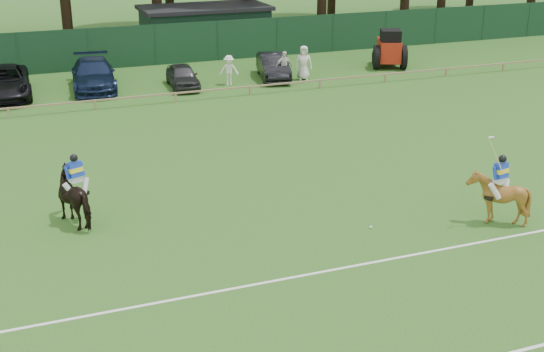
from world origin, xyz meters
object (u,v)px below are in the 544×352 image
suv_black (3,82)px  estate_black (273,66)px  sedan_navy (94,75)px  horse_chestnut (498,198)px  utility_shed (205,29)px  horse_dark (78,197)px  polo_ball (371,227)px  hatch_grey (183,76)px  spectator_left (229,70)px  spectator_right (304,63)px  spectator_mid (284,67)px  tractor (389,49)px

suv_black → estate_black: suv_black is taller
sedan_navy → estate_black: bearing=-0.9°
suv_black → sedan_navy: size_ratio=1.03×
horse_chestnut → utility_shed: size_ratio=0.21×
suv_black → sedan_navy: 4.57m
horse_dark → polo_ball: horse_dark is taller
polo_ball → estate_black: bearing=77.6°
sedan_navy → utility_shed: bearing=48.3°
hatch_grey → utility_shed: bearing=71.3°
estate_black → utility_shed: utility_shed is taller
estate_black → utility_shed: (-1.45, 8.95, 0.83)m
horse_chestnut → hatch_grey: 21.37m
spectator_left → spectator_right: size_ratio=0.84×
hatch_grey → polo_ball: 19.82m
spectator_mid → sedan_navy: bearing=161.5°
horse_chestnut → estate_black: size_ratio=0.40×
hatch_grey → estate_black: 5.37m
sedan_navy → hatch_grey: size_ratio=1.49×
spectator_left → suv_black: bearing=-169.2°
spectator_mid → utility_shed: size_ratio=0.21×
horse_dark → spectator_mid: bearing=-154.1°
suv_black → spectator_mid: bearing=-7.3°
spectator_mid → polo_ball: spectator_mid is taller
hatch_grey → horse_dark: bearing=-110.5°
estate_black → utility_shed: 9.10m
horse_dark → suv_black: size_ratio=0.36×
horse_dark → sedan_navy: horse_dark is taller
polo_ball → suv_black: bearing=115.6°
suv_black → tractor: (22.13, -0.72, 0.31)m
suv_black → spectator_left: 11.80m
estate_black → tractor: (7.64, 0.31, 0.39)m
utility_shed → polo_ball: bearing=-95.8°
polo_ball → spectator_mid: bearing=76.3°
spectator_right → horse_chestnut: bearing=-75.6°
sedan_navy → tractor: bearing=2.8°
spectator_mid → spectator_right: (1.32, 0.29, 0.08)m
spectator_left → sedan_navy: bearing=-174.2°
spectator_mid → suv_black: bearing=165.5°
polo_ball → tractor: (12.05, 20.31, 1.05)m
suv_black → horse_dark: bearing=-83.5°
suv_black → hatch_grey: bearing=-6.8°
estate_black → spectator_mid: bearing=-67.1°
spectator_left → tractor: size_ratio=0.50×
horse_chestnut → utility_shed: bearing=-101.2°
spectator_left → utility_shed: utility_shed is taller
spectator_mid → utility_shed: bearing=93.2°
hatch_grey → spectator_right: (6.88, -0.60, 0.33)m
hatch_grey → tractor: 13.02m
suv_black → sedan_navy: sedan_navy is taller
horse_dark → spectator_mid: (13.01, 15.19, 0.01)m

